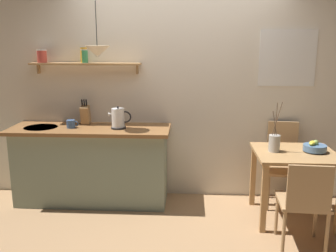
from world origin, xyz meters
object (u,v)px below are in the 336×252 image
Objects in this scene: dining_table at (295,164)px; coffee_mug_by_sink at (71,124)px; dining_chair_near at (305,200)px; dining_chair_far at (282,160)px; pendant_lamp at (97,51)px; knife_block at (85,114)px; fruit_bowl at (315,147)px; twig_vase at (274,143)px; electric_kettle at (118,119)px.

coffee_mug_by_sink reaches higher than dining_table.
dining_table is 0.98× the size of dining_chair_near.
dining_chair_far is 2.44m from pendant_lamp.
pendant_lamp is at bearing -48.25° from knife_block.
coffee_mug_by_sink is at bearing 174.00° from dining_table.
dining_chair_far is at bearing 6.54° from pendant_lamp.
pendant_lamp reaches higher than dining_chair_near.
fruit_bowl is at bearing -62.11° from dining_chair_far.
dining_chair_far is at bearing -0.76° from knife_block.
coffee_mug_by_sink is at bearing 174.73° from fruit_bowl.
dining_chair_near is at bearing -22.05° from pendant_lamp.
dining_chair_far is (-0.02, 0.42, -0.10)m from dining_table.
dining_table is at bearing -6.00° from coffee_mug_by_sink.
dining_table is 1.57× the size of twig_vase.
dining_chair_near is (-0.07, -0.64, -0.13)m from dining_table.
dining_chair_far is 1.96m from electric_kettle.
coffee_mug_by_sink is (-2.23, 0.25, 0.12)m from twig_vase.
electric_kettle is at bearing 173.32° from fruit_bowl.
electric_kettle reaches higher than dining_chair_near.
dining_table is at bearing -1.39° from twig_vase.
dining_chair_near is 3.61× the size of fruit_bowl.
dining_chair_far is 2.37m from knife_block.
dining_table is 3.22× the size of electric_kettle.
dining_chair_far is at bearing 3.83° from coffee_mug_by_sink.
dining_chair_near is 2.11m from electric_kettle.
coffee_mug_by_sink is 0.24× the size of pendant_lamp.
pendant_lamp is at bearing -173.46° from dining_chair_far.
fruit_bowl reaches higher than dining_table.
pendant_lamp reaches higher than dining_table.
twig_vase is 0.92× the size of pendant_lamp.
coffee_mug_by_sink is at bearing -176.17° from dining_chair_far.
twig_vase is at bearing -11.90° from knife_block.
twig_vase is at bearing 102.94° from dining_chair_near.
coffee_mug_by_sink is (-0.11, -0.19, -0.07)m from knife_block.
dining_table is at bearing -176.04° from fruit_bowl.
dining_chair_far is at bearing 117.89° from fruit_bowl.
fruit_bowl is 0.41× the size of pendant_lamp.
dining_chair_far is 3.70× the size of electric_kettle.
knife_block reaches higher than electric_kettle.
knife_block is at bearing 168.10° from twig_vase.
coffee_mug_by_sink is (-2.43, -0.16, 0.44)m from dining_chair_far.
dining_chair_far is 0.54m from fruit_bowl.
dining_chair_near is at bearing -92.95° from dining_chair_far.
dining_chair_near is at bearing -77.06° from twig_vase.
pendant_lamp is (0.24, -0.27, 0.74)m from knife_block.
dining_chair_far is at bearing 92.75° from dining_table.
twig_vase is 2.05× the size of electric_kettle.
dining_chair_near is at bearing -96.69° from dining_table.
twig_vase reaches higher than knife_block.
electric_kettle is 0.85× the size of knife_block.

